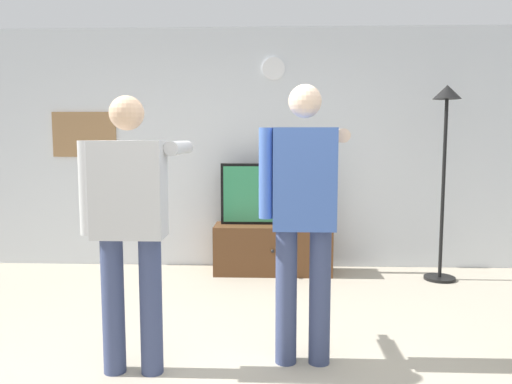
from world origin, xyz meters
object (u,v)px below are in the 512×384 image
(tv_stand, at_px, (273,249))
(framed_picture, at_px, (85,134))
(wall_clock, at_px, (274,69))
(person_standing_nearer_lamp, at_px, (130,218))
(person_standing_nearer_couch, at_px, (304,208))
(television, at_px, (273,194))
(floor_lamp, at_px, (445,142))

(tv_stand, distance_m, framed_picture, 2.51)
(wall_clock, xyz_separation_m, person_standing_nearer_lamp, (-0.87, -2.65, -1.25))
(person_standing_nearer_lamp, bearing_deg, wall_clock, 71.76)
(framed_picture, distance_m, person_standing_nearer_couch, 3.46)
(television, height_order, floor_lamp, floor_lamp)
(wall_clock, bearing_deg, floor_lamp, -15.61)
(person_standing_nearer_lamp, bearing_deg, person_standing_nearer_couch, 9.28)
(wall_clock, height_order, floor_lamp, wall_clock)
(framed_picture, bearing_deg, person_standing_nearer_couch, -46.35)
(person_standing_nearer_lamp, height_order, person_standing_nearer_couch, person_standing_nearer_couch)
(floor_lamp, bearing_deg, wall_clock, 164.39)
(framed_picture, distance_m, person_standing_nearer_lamp, 3.00)
(tv_stand, relative_size, person_standing_nearer_couch, 0.70)
(floor_lamp, height_order, person_standing_nearer_lamp, floor_lamp)
(framed_picture, relative_size, person_standing_nearer_couch, 0.40)
(person_standing_nearer_lamp, xyz_separation_m, person_standing_nearer_couch, (1.08, 0.18, 0.04))
(wall_clock, relative_size, floor_lamp, 0.12)
(television, height_order, person_standing_nearer_couch, person_standing_nearer_couch)
(television, distance_m, framed_picture, 2.27)
(tv_stand, bearing_deg, person_standing_nearer_couch, -84.61)
(television, height_order, wall_clock, wall_clock)
(wall_clock, bearing_deg, television, -90.00)
(tv_stand, xyz_separation_m, wall_clock, (0.00, 0.29, 1.98))
(tv_stand, distance_m, television, 0.60)
(person_standing_nearer_lamp, bearing_deg, floor_lamp, 39.48)
(tv_stand, xyz_separation_m, framed_picture, (-2.16, 0.30, 1.25))
(person_standing_nearer_lamp, distance_m, person_standing_nearer_couch, 1.10)
(television, xyz_separation_m, person_standing_nearer_lamp, (-0.87, -2.41, 0.12))
(person_standing_nearer_lamp, relative_size, person_standing_nearer_couch, 0.96)
(framed_picture, height_order, person_standing_nearer_lamp, framed_picture)
(wall_clock, height_order, person_standing_nearer_lamp, wall_clock)
(tv_stand, height_order, person_standing_nearer_couch, person_standing_nearer_couch)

